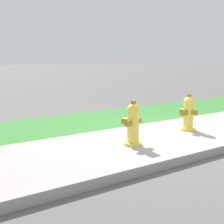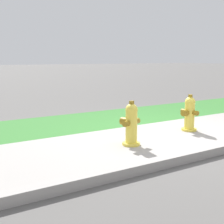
# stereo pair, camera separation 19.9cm
# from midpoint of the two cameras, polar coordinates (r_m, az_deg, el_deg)

# --- Properties ---
(ground_plane) EXTENTS (120.00, 120.00, 0.00)m
(ground_plane) POSITION_cam_midpoint_polar(r_m,az_deg,el_deg) (5.66, 12.70, -4.20)
(ground_plane) COLOR #5B5956
(sidewalk_pavement) EXTENTS (18.00, 2.03, 0.01)m
(sidewalk_pavement) POSITION_cam_midpoint_polar(r_m,az_deg,el_deg) (5.65, 12.70, -4.15)
(sidewalk_pavement) COLOR #9E9993
(sidewalk_pavement) RESTS_ON ground
(grass_verge) EXTENTS (18.00, 1.93, 0.01)m
(grass_verge) POSITION_cam_midpoint_polar(r_m,az_deg,el_deg) (7.15, 1.43, -1.00)
(grass_verge) COLOR #387A33
(grass_verge) RESTS_ON ground
(fire_hydrant_at_driveway) EXTENTS (0.37, 0.34, 0.71)m
(fire_hydrant_at_driveway) POSITION_cam_midpoint_polar(r_m,az_deg,el_deg) (4.83, 4.69, -2.27)
(fire_hydrant_at_driveway) COLOR yellow
(fire_hydrant_at_driveway) RESTS_ON ground
(fire_hydrant_across_street) EXTENTS (0.34, 0.37, 0.69)m
(fire_hydrant_across_street) POSITION_cam_midpoint_polar(r_m,az_deg,el_deg) (5.98, 14.90, -0.32)
(fire_hydrant_across_street) COLOR yellow
(fire_hydrant_across_street) RESTS_ON ground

